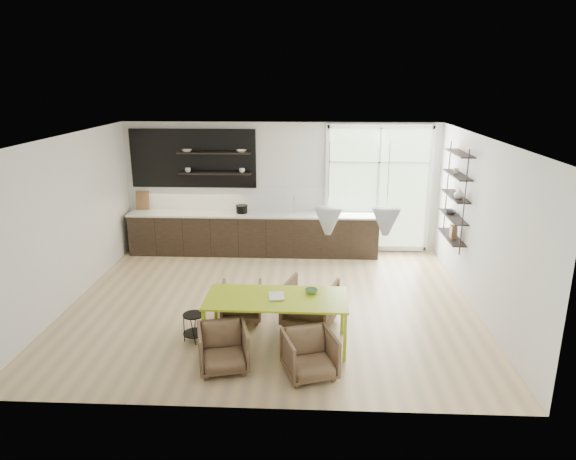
% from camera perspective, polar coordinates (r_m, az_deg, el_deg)
% --- Properties ---
extents(room, '(7.02, 6.01, 2.91)m').
position_cam_1_polar(room, '(9.66, 2.00, 2.45)').
color(room, '#DEBB86').
rests_on(room, ground).
extents(kitchen_run, '(5.54, 0.69, 2.75)m').
position_cam_1_polar(kitchen_run, '(11.51, -4.28, 0.26)').
color(kitchen_run, black).
rests_on(kitchen_run, ground).
extents(right_shelving, '(0.26, 1.22, 1.90)m').
position_cam_1_polar(right_shelving, '(10.06, 18.08, 3.30)').
color(right_shelving, black).
rests_on(right_shelving, ground).
extents(dining_table, '(2.07, 0.95, 0.75)m').
position_cam_1_polar(dining_table, '(7.53, -1.31, -7.85)').
color(dining_table, '#A0BA15').
rests_on(dining_table, ground).
extents(armchair_back_left, '(0.69, 0.71, 0.61)m').
position_cam_1_polar(armchair_back_left, '(8.51, -5.19, -7.89)').
color(armchair_back_left, brown).
rests_on(armchair_back_left, ground).
extents(armchair_back_right, '(0.98, 0.99, 0.73)m').
position_cam_1_polar(armchair_back_right, '(8.29, 2.45, -8.08)').
color(armchair_back_right, brown).
rests_on(armchair_back_right, ground).
extents(armchair_front_left, '(0.80, 0.81, 0.61)m').
position_cam_1_polar(armchair_front_left, '(7.17, -7.22, -12.88)').
color(armchair_front_left, brown).
rests_on(armchair_front_left, ground).
extents(armchair_front_right, '(0.82, 0.83, 0.60)m').
position_cam_1_polar(armchair_front_right, '(6.98, 2.44, -13.68)').
color(armchair_front_right, brown).
rests_on(armchair_front_right, ground).
extents(wire_stool, '(0.34, 0.34, 0.43)m').
position_cam_1_polar(wire_stool, '(7.94, -10.41, -10.19)').
color(wire_stool, black).
rests_on(wire_stool, ground).
extents(table_book, '(0.26, 0.32, 0.03)m').
position_cam_1_polar(table_book, '(7.51, -2.15, -7.41)').
color(table_book, white).
rests_on(table_book, dining_table).
extents(table_bowl, '(0.21, 0.21, 0.06)m').
position_cam_1_polar(table_bowl, '(7.66, 2.62, -6.78)').
color(table_bowl, '#528751').
rests_on(table_bowl, dining_table).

